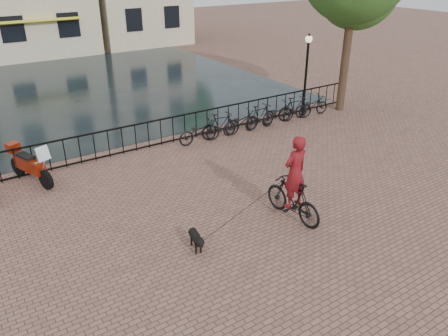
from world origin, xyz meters
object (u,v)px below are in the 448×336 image
lamp_post (307,62)px  dog (196,240)px  motorcycle (29,161)px  cyclist (294,184)px

lamp_post → dog: bearing=-146.3°
dog → motorcycle: motorcycle is taller
lamp_post → cyclist: lamp_post is taller
cyclist → motorcycle: size_ratio=1.34×
lamp_post → motorcycle: (-11.37, -0.08, -1.66)m
lamp_post → dog: size_ratio=4.19×
motorcycle → lamp_post: bearing=-19.6°
cyclist → motorcycle: 8.08m
motorcycle → dog: bearing=-86.6°
cyclist → motorcycle: bearing=-52.3°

